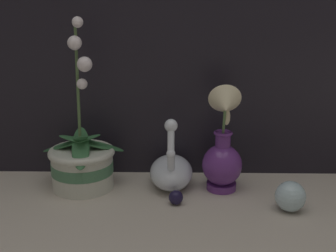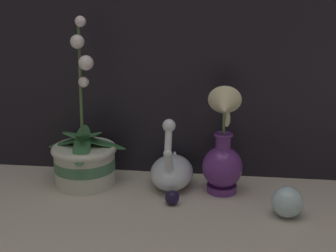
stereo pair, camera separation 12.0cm
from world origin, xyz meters
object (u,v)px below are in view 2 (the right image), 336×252
swan_figurine (172,170)px  glass_sphere (287,202)px  blue_vase (223,155)px  orchid_potted_plant (85,158)px

swan_figurine → glass_sphere: 0.33m
glass_sphere → swan_figurine: bearing=154.8°
swan_figurine → blue_vase: bearing=-8.6°
orchid_potted_plant → glass_sphere: size_ratio=6.07×
orchid_potted_plant → swan_figurine: 0.25m
blue_vase → glass_sphere: (0.16, -0.12, -0.07)m
orchid_potted_plant → glass_sphere: 0.56m
glass_sphere → blue_vase: bearing=143.2°
orchid_potted_plant → glass_sphere: orchid_potted_plant is taller
swan_figurine → orchid_potted_plant: bearing=-177.9°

